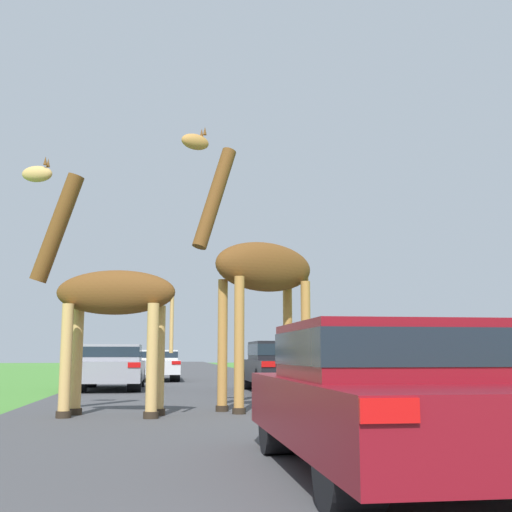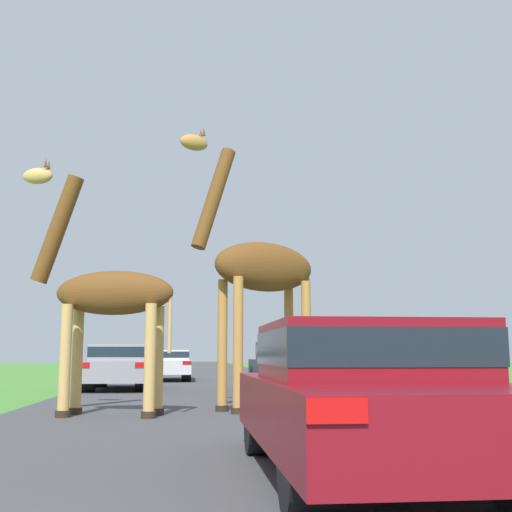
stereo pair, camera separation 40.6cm
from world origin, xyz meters
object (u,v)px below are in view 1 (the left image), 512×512
(giraffe_companion, at_px, (107,296))
(car_queue_right, at_px, (156,364))
(car_far_ahead, at_px, (283,364))
(car_lead_maroon, at_px, (388,392))
(car_queue_left, at_px, (112,365))
(giraffe_near_road, at_px, (260,274))

(giraffe_companion, height_order, car_queue_right, giraffe_companion)
(car_far_ahead, bearing_deg, car_lead_maroon, -96.11)
(car_queue_right, xyz_separation_m, car_queue_left, (-1.26, -6.66, 0.05))
(giraffe_companion, relative_size, car_queue_left, 1.03)
(car_queue_right, xyz_separation_m, car_far_ahead, (3.69, -8.59, 0.09))
(giraffe_companion, xyz_separation_m, car_lead_maroon, (3.03, -5.82, -1.34))
(car_queue_left, bearing_deg, giraffe_near_road, -66.95)
(giraffe_near_road, relative_size, car_queue_right, 1.12)
(car_lead_maroon, height_order, car_queue_right, car_lead_maroon)
(car_lead_maroon, bearing_deg, car_far_ahead, 83.89)
(car_lead_maroon, height_order, car_queue_left, car_queue_left)
(car_queue_left, bearing_deg, giraffe_companion, -86.25)
(giraffe_near_road, distance_m, giraffe_companion, 2.96)
(car_far_ahead, bearing_deg, car_queue_right, 113.26)
(car_lead_maroon, distance_m, car_far_ahead, 12.65)
(car_queue_left, relative_size, car_far_ahead, 0.96)
(car_queue_right, relative_size, car_far_ahead, 1.01)
(giraffe_near_road, distance_m, car_lead_maroon, 6.80)
(car_lead_maroon, relative_size, car_queue_left, 0.98)
(giraffe_near_road, bearing_deg, car_queue_right, -16.38)
(car_lead_maroon, bearing_deg, giraffe_companion, 117.53)
(car_lead_maroon, distance_m, car_queue_left, 14.95)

